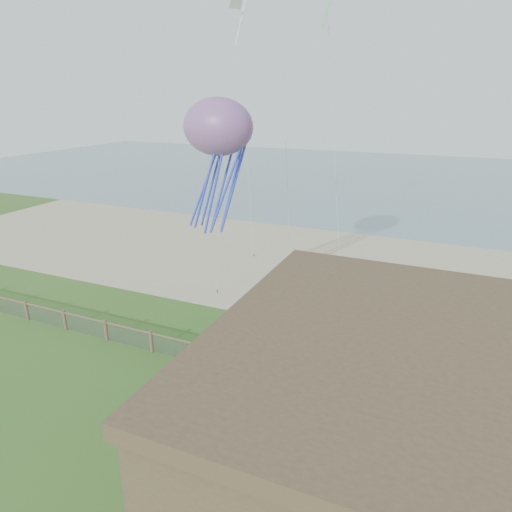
{
  "coord_description": "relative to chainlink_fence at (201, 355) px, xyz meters",
  "views": [
    {
      "loc": [
        10.44,
        -11.04,
        12.8
      ],
      "look_at": [
        2.11,
        8.0,
        5.44
      ],
      "focal_mm": 32.0,
      "sensor_mm": 36.0,
      "label": 1
    }
  ],
  "objects": [
    {
      "name": "sand_beach",
      "position": [
        0.0,
        16.0,
        -0.55
      ],
      "size": [
        72.0,
        20.0,
        0.02
      ],
      "primitive_type": "cube",
      "color": "tan",
      "rests_on": "ground"
    },
    {
      "name": "ocean",
      "position": [
        0.0,
        60.0,
        -0.55
      ],
      "size": [
        160.0,
        68.0,
        0.02
      ],
      "primitive_type": "cube",
      "color": "slate",
      "rests_on": "ground"
    },
    {
      "name": "kite_white",
      "position": [
        -3.59,
        11.92,
        17.11
      ],
      "size": [
        1.97,
        1.81,
        2.56
      ],
      "primitive_type": null,
      "rotation": [
        0.44,
        0.0,
        0.95
      ],
      "color": "silver"
    },
    {
      "name": "motel_deck",
      "position": [
        13.0,
        -1.0,
        -0.3
      ],
      "size": [
        15.0,
        2.0,
        0.5
      ],
      "primitive_type": "cube",
      "color": "brown",
      "rests_on": "ground"
    },
    {
      "name": "picnic_table",
      "position": [
        7.75,
        -2.22,
        -0.14
      ],
      "size": [
        2.38,
        2.14,
        0.82
      ],
      "primitive_type": null,
      "rotation": [
        0.0,
        0.0,
        0.41
      ],
      "color": "brown",
      "rests_on": "ground"
    },
    {
      "name": "ground",
      "position": [
        0.0,
        -6.0,
        -0.55
      ],
      "size": [
        160.0,
        160.0,
        0.0
      ],
      "primitive_type": "plane",
      "color": "#315B1F",
      "rests_on": "ground"
    },
    {
      "name": "chainlink_fence",
      "position": [
        0.0,
        0.0,
        0.0
      ],
      "size": [
        36.2,
        0.2,
        1.25
      ],
      "primitive_type": null,
      "color": "brown",
      "rests_on": "ground"
    },
    {
      "name": "octopus_kite",
      "position": [
        -1.48,
        5.14,
        8.66
      ],
      "size": [
        3.9,
        2.86,
        7.73
      ],
      "primitive_type": null,
      "rotation": [
        0.0,
        0.0,
        0.06
      ],
      "color": "red"
    }
  ]
}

